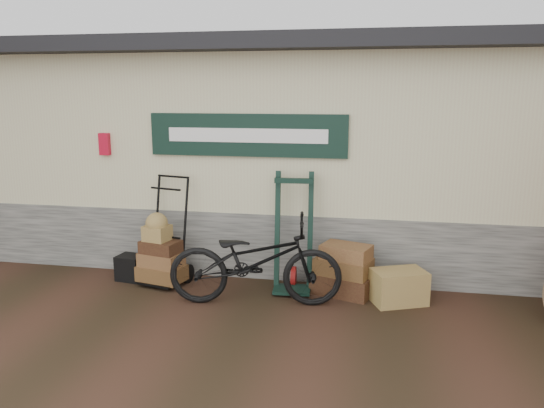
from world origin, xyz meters
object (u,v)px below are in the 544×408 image
(porter_trolley, at_px, (167,229))
(black_trunk, at_px, (131,268))
(bicycle, at_px, (255,256))
(green_barrow, at_px, (293,232))
(suitcase_stack, at_px, (343,269))
(wicker_hamper, at_px, (399,287))

(porter_trolley, distance_m, black_trunk, 0.77)
(bicycle, bearing_deg, green_barrow, -41.83)
(suitcase_stack, height_order, black_trunk, suitcase_stack)
(green_barrow, bearing_deg, black_trunk, 177.72)
(green_barrow, distance_m, wicker_hamper, 1.44)
(green_barrow, distance_m, suitcase_stack, 0.77)
(porter_trolley, xyz_separation_m, suitcase_stack, (2.32, -0.01, -0.40))
(green_barrow, relative_size, bicycle, 0.74)
(porter_trolley, relative_size, bicycle, 0.70)
(porter_trolley, relative_size, suitcase_stack, 1.97)
(porter_trolley, height_order, wicker_hamper, porter_trolley)
(black_trunk, bearing_deg, bicycle, -15.13)
(porter_trolley, bearing_deg, black_trunk, -161.97)
(suitcase_stack, height_order, bicycle, bicycle)
(porter_trolley, xyz_separation_m, green_barrow, (1.68, 0.01, 0.04))
(suitcase_stack, xyz_separation_m, wicker_hamper, (0.68, -0.18, -0.12))
(wicker_hamper, xyz_separation_m, black_trunk, (-3.53, 0.15, -0.03))
(green_barrow, xyz_separation_m, bicycle, (-0.37, -0.56, -0.16))
(bicycle, bearing_deg, black_trunk, 66.94)
(porter_trolley, distance_m, green_barrow, 1.69)
(suitcase_stack, distance_m, bicycle, 1.18)
(suitcase_stack, relative_size, wicker_hamper, 1.18)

